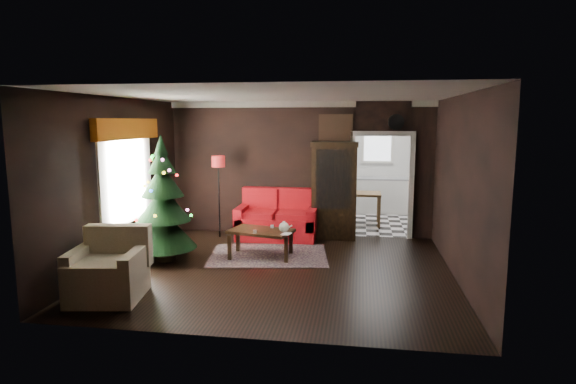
# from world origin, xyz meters

# --- Properties ---
(floor) EXTENTS (5.50, 5.50, 0.00)m
(floor) POSITION_xyz_m (0.00, 0.00, 0.00)
(floor) COLOR black
(floor) RESTS_ON ground
(ceiling) EXTENTS (5.50, 5.50, 0.00)m
(ceiling) POSITION_xyz_m (0.00, 0.00, 2.80)
(ceiling) COLOR white
(ceiling) RESTS_ON ground
(wall_back) EXTENTS (5.50, 0.00, 5.50)m
(wall_back) POSITION_xyz_m (0.00, 2.50, 1.40)
(wall_back) COLOR black
(wall_back) RESTS_ON ground
(wall_front) EXTENTS (5.50, 0.00, 5.50)m
(wall_front) POSITION_xyz_m (0.00, -2.50, 1.40)
(wall_front) COLOR black
(wall_front) RESTS_ON ground
(wall_left) EXTENTS (0.00, 5.50, 5.50)m
(wall_left) POSITION_xyz_m (-2.75, 0.00, 1.40)
(wall_left) COLOR black
(wall_left) RESTS_ON ground
(wall_right) EXTENTS (0.00, 5.50, 5.50)m
(wall_right) POSITION_xyz_m (2.75, 0.00, 1.40)
(wall_right) COLOR black
(wall_right) RESTS_ON ground
(doorway) EXTENTS (1.10, 0.10, 2.10)m
(doorway) POSITION_xyz_m (1.70, 2.50, 1.05)
(doorway) COLOR silver
(doorway) RESTS_ON ground
(left_window) EXTENTS (0.05, 1.60, 1.40)m
(left_window) POSITION_xyz_m (-2.71, 0.20, 1.45)
(left_window) COLOR white
(left_window) RESTS_ON wall_left
(valance) EXTENTS (0.12, 2.10, 0.35)m
(valance) POSITION_xyz_m (-2.63, 0.20, 2.27)
(valance) COLOR #8C410B
(valance) RESTS_ON wall_left
(kitchen_floor) EXTENTS (3.00, 3.00, 0.00)m
(kitchen_floor) POSITION_xyz_m (1.70, 4.00, 0.00)
(kitchen_floor) COLOR white
(kitchen_floor) RESTS_ON ground
(kitchen_window) EXTENTS (0.70, 0.06, 0.70)m
(kitchen_window) POSITION_xyz_m (1.70, 5.45, 1.70)
(kitchen_window) COLOR white
(kitchen_window) RESTS_ON ground
(rug) EXTENTS (2.27, 1.79, 0.01)m
(rug) POSITION_xyz_m (-0.34, 0.78, 0.01)
(rug) COLOR #53374A
(rug) RESTS_ON ground
(loveseat) EXTENTS (1.70, 0.90, 1.00)m
(loveseat) POSITION_xyz_m (-0.40, 2.05, 0.50)
(loveseat) COLOR maroon
(loveseat) RESTS_ON ground
(curio_cabinet) EXTENTS (0.90, 0.45, 1.90)m
(curio_cabinet) POSITION_xyz_m (0.75, 2.27, 0.95)
(curio_cabinet) COLOR black
(curio_cabinet) RESTS_ON ground
(floor_lamp) EXTENTS (0.33, 0.33, 1.74)m
(floor_lamp) POSITION_xyz_m (-1.61, 1.99, 0.83)
(floor_lamp) COLOR black
(floor_lamp) RESTS_ON ground
(christmas_tree) EXTENTS (1.19, 1.19, 2.12)m
(christmas_tree) POSITION_xyz_m (-2.07, 0.25, 1.05)
(christmas_tree) COLOR black
(christmas_tree) RESTS_ON ground
(armchair) EXTENTS (1.09, 1.09, 0.98)m
(armchair) POSITION_xyz_m (-2.10, -1.60, 0.46)
(armchair) COLOR tan
(armchair) RESTS_ON ground
(coffee_table) EXTENTS (1.20, 0.89, 0.49)m
(coffee_table) POSITION_xyz_m (-0.45, 0.67, 0.25)
(coffee_table) COLOR #372818
(coffee_table) RESTS_ON rug
(teapot) EXTENTS (0.22, 0.22, 0.19)m
(teapot) POSITION_xyz_m (-0.02, 0.55, 0.59)
(teapot) COLOR silver
(teapot) RESTS_ON coffee_table
(cup_a) EXTENTS (0.07, 0.07, 0.05)m
(cup_a) POSITION_xyz_m (-0.28, 0.85, 0.52)
(cup_a) COLOR white
(cup_a) RESTS_ON coffee_table
(cup_b) EXTENTS (0.07, 0.07, 0.05)m
(cup_b) POSITION_xyz_m (-0.50, 0.41, 0.52)
(cup_b) COLOR silver
(cup_b) RESTS_ON coffee_table
(book) EXTENTS (0.14, 0.05, 0.19)m
(book) POSITION_xyz_m (-0.02, 0.42, 0.59)
(book) COLOR #9A8764
(book) RESTS_ON coffee_table
(wall_clock) EXTENTS (0.32, 0.32, 0.06)m
(wall_clock) POSITION_xyz_m (1.95, 2.45, 2.38)
(wall_clock) COLOR white
(wall_clock) RESTS_ON wall_back
(painting) EXTENTS (0.62, 0.05, 0.52)m
(painting) POSITION_xyz_m (0.75, 2.46, 2.25)
(painting) COLOR #BB7447
(painting) RESTS_ON wall_back
(kitchen_counter) EXTENTS (1.80, 0.60, 0.90)m
(kitchen_counter) POSITION_xyz_m (1.70, 5.20, 0.45)
(kitchen_counter) COLOR white
(kitchen_counter) RESTS_ON ground
(kitchen_table) EXTENTS (0.70, 0.70, 0.75)m
(kitchen_table) POSITION_xyz_m (1.40, 3.70, 0.38)
(kitchen_table) COLOR brown
(kitchen_table) RESTS_ON ground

